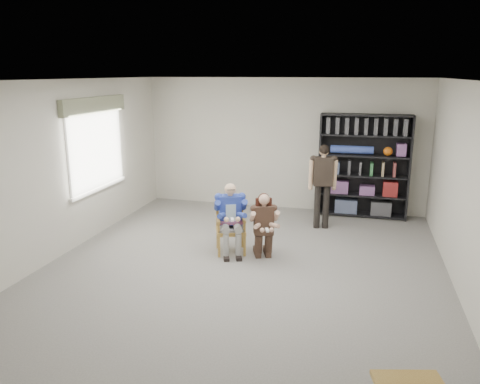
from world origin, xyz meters
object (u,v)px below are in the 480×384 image
(kneeling_woman, at_px, (264,226))
(standing_man, at_px, (322,187))
(bookshelf, at_px, (364,166))
(seated_man, at_px, (231,218))
(armchair, at_px, (231,226))

(kneeling_woman, xyz_separation_m, standing_man, (0.75, 1.77, 0.27))
(bookshelf, bearing_deg, seated_man, -127.96)
(bookshelf, bearing_deg, kneeling_woman, -118.23)
(seated_man, bearing_deg, kneeling_woman, -32.11)
(kneeling_woman, relative_size, bookshelf, 0.51)
(kneeling_woman, bearing_deg, standing_man, 46.47)
(armchair, xyz_separation_m, kneeling_woman, (0.58, -0.12, 0.09))
(kneeling_woman, distance_m, bookshelf, 3.18)
(standing_man, bearing_deg, armchair, -140.20)
(bookshelf, bearing_deg, armchair, -127.96)
(seated_man, bearing_deg, standing_man, 30.59)
(armchair, bearing_deg, seated_man, 0.00)
(seated_man, height_order, kneeling_woman, seated_man)
(bookshelf, height_order, standing_man, bookshelf)
(standing_man, bearing_deg, kneeling_woman, -124.32)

